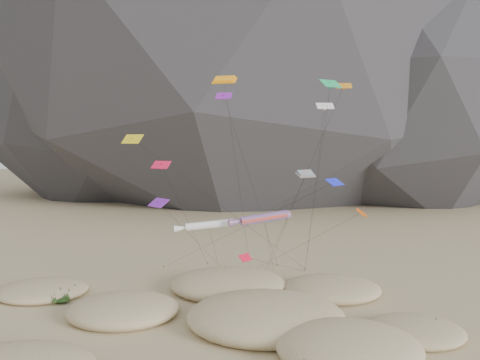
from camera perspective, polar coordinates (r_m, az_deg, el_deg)
ground at (r=47.76m, az=-0.81°, el=-18.94°), size 500.00×500.00×0.00m
dunes at (r=50.98m, az=-1.87°, el=-16.48°), size 52.45×37.50×3.77m
dune_grass at (r=50.28m, az=-1.79°, el=-16.61°), size 42.11×29.77×1.50m
kite_stakes at (r=70.07m, az=1.07°, el=-10.86°), size 21.36×7.30×0.30m
rainbow_tube_kite at (r=51.56m, az=2.70°, el=-4.67°), size 7.11×18.02×11.51m
white_tube_kite at (r=51.19m, az=-4.16°, el=-5.53°), size 6.64×18.52×10.69m
orange_parafoil at (r=56.83m, az=-1.87°, el=11.82°), size 5.12×14.43×26.90m
multi_parafoil at (r=53.90m, az=7.96°, el=0.58°), size 4.45×16.22×15.88m
delta_kites at (r=54.28m, az=2.00°, el=2.87°), size 28.73×21.83×26.10m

